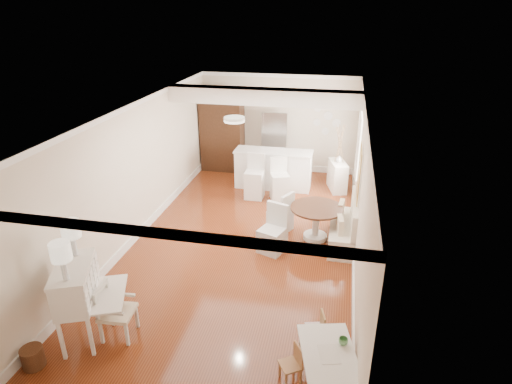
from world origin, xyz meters
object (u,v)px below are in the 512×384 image
(slip_chair_near, at_px, (272,229))
(pantry_cabinet, at_px, (222,132))
(kids_chair_c, at_px, (320,383))
(bar_stool_left, at_px, (254,177))
(dining_table, at_px, (316,223))
(wicker_basket, at_px, (33,357))
(sideboard, at_px, (337,176))
(fridge, at_px, (287,144))
(secretary_bureau, at_px, (79,302))
(kids_table, at_px, (328,371))
(bar_stool_right, at_px, (280,179))
(kids_chair_b, at_px, (315,328))
(breakfast_counter, at_px, (273,169))
(kids_chair_a, at_px, (290,364))
(slip_chair_far, at_px, (280,211))
(gustavian_armchair, at_px, (117,312))

(slip_chair_near, relative_size, pantry_cabinet, 0.43)
(kids_chair_c, xyz_separation_m, bar_stool_left, (-2.07, 5.83, 0.30))
(dining_table, bearing_deg, wicker_basket, -129.20)
(sideboard, bearing_deg, fridge, 134.46)
(sideboard, bearing_deg, secretary_bureau, -134.09)
(kids_table, distance_m, dining_table, 3.85)
(bar_stool_right, bearing_deg, fridge, 72.73)
(kids_chair_c, relative_size, fridge, 0.30)
(kids_chair_b, bearing_deg, kids_table, 1.46)
(slip_chair_near, bearing_deg, pantry_cabinet, 137.84)
(wicker_basket, bearing_deg, dining_table, 50.80)
(bar_stool_left, height_order, sideboard, bar_stool_left)
(secretary_bureau, relative_size, wicker_basket, 4.12)
(pantry_cabinet, bearing_deg, bar_stool_left, -53.92)
(breakfast_counter, relative_size, fridge, 1.14)
(kids_chair_b, xyz_separation_m, sideboard, (0.12, 5.82, 0.12))
(kids_table, bearing_deg, kids_chair_c, -111.24)
(breakfast_counter, height_order, sideboard, breakfast_counter)
(dining_table, distance_m, slip_chair_near, 1.05)
(kids_chair_a, relative_size, slip_chair_far, 0.60)
(slip_chair_near, height_order, sideboard, slip_chair_near)
(secretary_bureau, height_order, breakfast_counter, secretary_bureau)
(fridge, bearing_deg, bar_stool_right, -87.12)
(kids_chair_c, xyz_separation_m, sideboard, (-0.03, 6.79, 0.12))
(slip_chair_near, height_order, bar_stool_right, bar_stool_right)
(kids_table, distance_m, kids_chair_c, 0.21)
(dining_table, bearing_deg, slip_chair_far, 162.60)
(secretary_bureau, height_order, slip_chair_far, secretary_bureau)
(slip_chair_far, distance_m, sideboard, 2.76)
(kids_chair_c, relative_size, dining_table, 0.49)
(kids_chair_c, relative_size, slip_chair_far, 0.59)
(dining_table, distance_m, pantry_cabinet, 4.83)
(kids_chair_b, distance_m, bar_stool_right, 5.07)
(dining_table, bearing_deg, fridge, 107.51)
(wicker_basket, height_order, slip_chair_near, slip_chair_near)
(slip_chair_near, xyz_separation_m, slip_chair_far, (0.02, 0.91, -0.04))
(bar_stool_right, xyz_separation_m, fridge, (-0.09, 1.79, 0.36))
(wicker_basket, xyz_separation_m, pantry_cabinet, (0.45, 7.95, 1.00))
(secretary_bureau, bearing_deg, bar_stool_right, 46.74)
(kids_chair_b, bearing_deg, slip_chair_far, -177.68)
(kids_chair_a, height_order, breakfast_counter, breakfast_counter)
(bar_stool_left, bearing_deg, kids_chair_a, -73.55)
(bar_stool_left, bearing_deg, slip_chair_near, -70.40)
(bar_stool_right, bearing_deg, slip_chair_far, -100.82)
(kids_chair_b, bearing_deg, slip_chair_near, -171.41)
(gustavian_armchair, xyz_separation_m, kids_chair_c, (3.00, -0.53, -0.17))
(kids_chair_a, distance_m, slip_chair_near, 3.25)
(kids_chair_c, relative_size, slip_chair_near, 0.55)
(kids_chair_c, relative_size, pantry_cabinet, 0.23)
(kids_chair_a, height_order, bar_stool_right, bar_stool_right)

